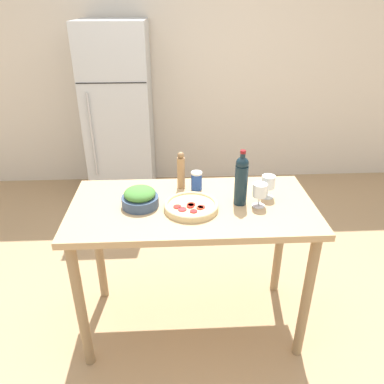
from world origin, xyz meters
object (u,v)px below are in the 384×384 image
Objects in this scene: pepper_mill at (181,171)px; refrigerator at (120,115)px; wine_glass_far at (268,183)px; salt_canister at (197,181)px; wine_glass_near at (260,191)px; homemade_pizza at (191,206)px; wine_bottle at (241,179)px; salad_bowl at (140,197)px.

refrigerator is at bearing 108.77° from pepper_mill.
wine_glass_far is 0.41m from salt_canister.
wine_glass_far is (1.05, -1.80, 0.11)m from refrigerator.
pepper_mill reaches higher than wine_glass_far.
homemade_pizza is (-0.37, -0.02, -0.07)m from wine_glass_near.
wine_bottle reaches higher than pepper_mill.
refrigerator is 5.90× the size of homemade_pizza.
salad_bowl is (-0.55, -0.00, -0.10)m from wine_bottle.
salt_canister is at bearing 163.01° from wine_glass_far.
salt_canister is at bearing 146.18° from wine_glass_near.
wine_glass_far is 0.59× the size of pepper_mill.
wine_bottle reaches higher than wine_glass_far.
wine_glass_far reaches higher than homemade_pizza.
salad_bowl is (-0.64, 0.03, -0.04)m from wine_glass_near.
pepper_mill reaches higher than homemade_pizza.
salt_canister is (-0.33, 0.22, -0.03)m from wine_glass_near.
wine_glass_near is 0.66× the size of salad_bowl.
refrigerator is at bearing 100.13° from salad_bowl.
refrigerator reaches higher than wine_bottle.
wine_bottle is 0.19m from wine_glass_far.
salad_bowl is at bearing -137.23° from pepper_mill.
wine_glass_far is (0.17, 0.06, -0.05)m from wine_bottle.
refrigerator is at bearing 111.20° from salt_canister.
wine_glass_near is 1.00× the size of wine_glass_far.
wine_glass_near is 0.12m from wine_glass_far.
wine_glass_far is at bearing -16.99° from salt_canister.
wine_bottle is at bearing -38.64° from salt_canister.
refrigerator reaches higher than wine_glass_near.
wine_bottle is at bearing -159.74° from wine_glass_far.
refrigerator is 1.75m from pepper_mill.
pepper_mill is (0.56, -1.65, 0.13)m from refrigerator.
salt_canister is (0.09, -0.03, -0.05)m from pepper_mill.
pepper_mill is at bearing 162.96° from wine_glass_far.
wine_glass_far is at bearing 54.59° from wine_glass_near.
wine_glass_far is 0.45× the size of homemade_pizza.
wine_glass_near is 0.65m from salad_bowl.
wine_glass_near reaches higher than homemade_pizza.
wine_bottle is 2.80× the size of salt_canister.
pepper_mill is (-0.42, 0.25, 0.02)m from wine_glass_near.
salad_bowl is 0.69× the size of homemade_pizza.
salt_canister is (0.32, 0.18, 0.00)m from salad_bowl.
homemade_pizza is at bearing -165.00° from wine_glass_far.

